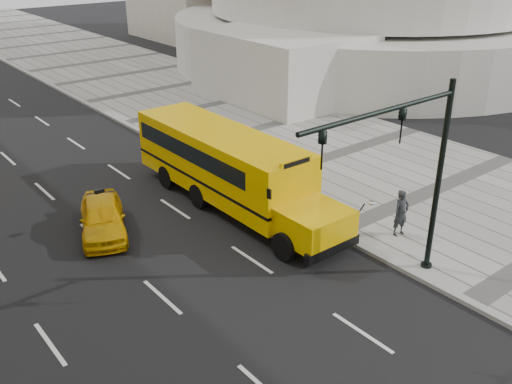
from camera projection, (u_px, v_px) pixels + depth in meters
ground at (118, 227)px, 21.60m from camera, size 140.00×140.00×0.00m
sidewalk_museum at (339, 155)px, 28.39m from camera, size 12.00×140.00×0.15m
curb_museum at (243, 185)px, 24.98m from camera, size 0.30×140.00×0.15m
school_bus at (225, 162)px, 22.87m from camera, size 2.96×11.56×3.19m
taxi_near at (103, 217)px, 20.90m from camera, size 2.96×4.23×1.34m
pedestrian at (401, 213)px, 20.44m from camera, size 0.69×0.51×1.73m
traffic_signal at (413, 165)px, 16.38m from camera, size 6.18×0.36×6.40m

